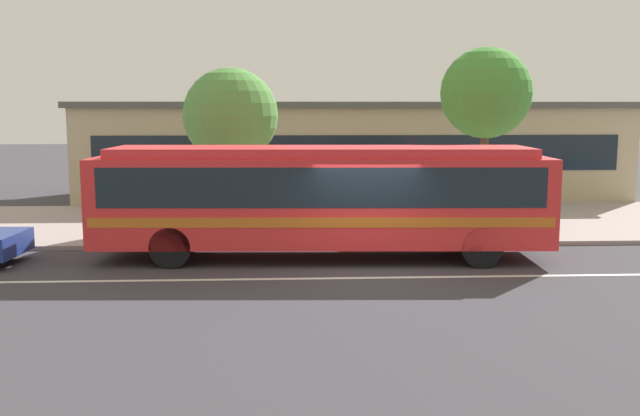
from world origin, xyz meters
name	(u,v)px	position (x,y,z in m)	size (l,w,h in m)	color
ground_plane	(366,270)	(0.00, 0.00, 0.00)	(120.00, 120.00, 0.00)	#3B383F
sidewalk_slab	(343,222)	(0.00, 6.71, 0.06)	(60.00, 8.00, 0.12)	#A3938F
lane_stripe_center	(370,278)	(0.00, -0.80, 0.00)	(56.00, 0.16, 0.01)	silver
transit_bus	(322,194)	(-0.98, 1.36, 1.65)	(11.41, 2.94, 2.84)	red
pedestrian_waiting_near_sign	(165,200)	(-5.43, 4.41, 1.13)	(0.43, 0.43, 1.72)	#6D6A4B
pedestrian_walking_along_curb	(155,202)	(-5.64, 4.00, 1.12)	(0.48, 0.48, 1.72)	slate
pedestrian_standing_by_tree	(289,202)	(-1.78, 4.37, 1.07)	(0.44, 0.44, 1.63)	#736258
bus_stop_sign	(439,188)	(2.39, 3.08, 1.59)	(0.08, 0.44, 2.28)	gray
street_tree_near_stop	(230,116)	(-3.59, 5.97, 3.55)	(2.97, 2.97, 4.94)	brown
street_tree_mid_block	(486,94)	(4.28, 5.35, 4.24)	(2.79, 2.79, 5.54)	brown
station_building	(351,150)	(0.94, 13.92, 2.03)	(22.39, 6.91, 4.04)	tan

